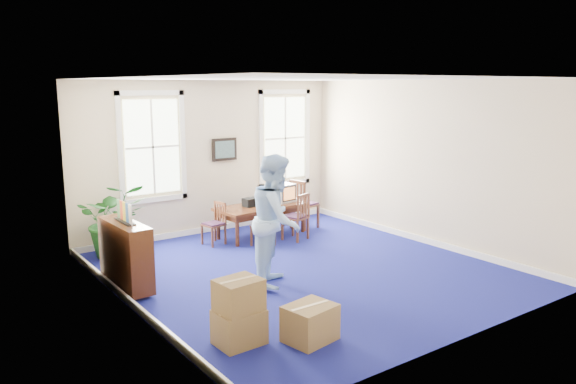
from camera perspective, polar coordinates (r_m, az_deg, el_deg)
floor at (r=9.65m, az=1.61°, el=-7.92°), size 6.50×6.50×0.00m
ceiling at (r=9.14m, az=1.72°, el=11.44°), size 6.50×6.50×0.00m
wall_back at (r=11.98m, az=-7.83°, el=3.53°), size 6.50×0.00×6.50m
wall_front at (r=7.01m, az=18.02°, el=-2.08°), size 6.50×0.00×6.50m
wall_left at (r=7.84m, az=-16.05°, el=-0.64°), size 0.00×6.50×6.50m
wall_right at (r=11.31m, az=13.85°, el=2.89°), size 0.00×6.50×6.50m
baseboard_back at (r=12.24m, az=-7.58°, el=-3.65°), size 6.00×0.04×0.12m
baseboard_left at (r=8.28m, az=-15.29°, el=-11.12°), size 0.04×6.50×0.12m
baseboard_right at (r=11.60m, az=13.41°, el=-4.68°), size 0.04×6.50×0.12m
window_left at (r=11.38m, az=-13.62°, el=4.47°), size 1.40×0.12×2.20m
window_right at (r=12.92m, az=-0.33°, el=5.49°), size 1.40×0.12×2.20m
wall_picture at (r=12.06m, az=-6.47°, el=4.33°), size 0.58×0.06×0.48m
conference_table at (r=11.71m, az=-2.70°, el=-2.90°), size 1.97×1.02×0.65m
crt_tv at (r=11.94m, az=-0.57°, el=-0.07°), size 0.49×0.52×0.39m
game_console at (r=12.09m, az=0.56°, el=-0.74°), size 0.22×0.25×0.05m
equipment_bag at (r=11.54m, az=-3.74°, el=-1.02°), size 0.36×0.25×0.17m
chair_near_left at (r=10.95m, az=-2.56°, el=-3.37°), size 0.46×0.46×0.83m
chair_near_right at (r=11.37m, az=0.74°, el=-2.49°), size 0.55×0.55×0.97m
chair_end_left at (r=11.13m, az=-7.58°, el=-3.22°), size 0.44×0.44×0.83m
chair_end_right at (r=12.29m, az=1.70°, el=-1.19°), size 0.55×0.55×1.08m
man at (r=8.77m, az=-1.18°, el=-2.82°), size 1.26×1.27×2.06m
credenza at (r=9.01m, az=-16.15°, el=-6.36°), size 0.42×1.30×1.01m
brochure_rack at (r=8.84m, az=-16.26°, el=-2.18°), size 0.30×0.77×0.33m
potted_plant at (r=10.71m, az=-17.21°, el=-2.69°), size 1.49×1.38×1.38m
cardboard_boxes at (r=7.12m, az=-3.94°, el=-11.22°), size 1.68×1.68×0.86m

